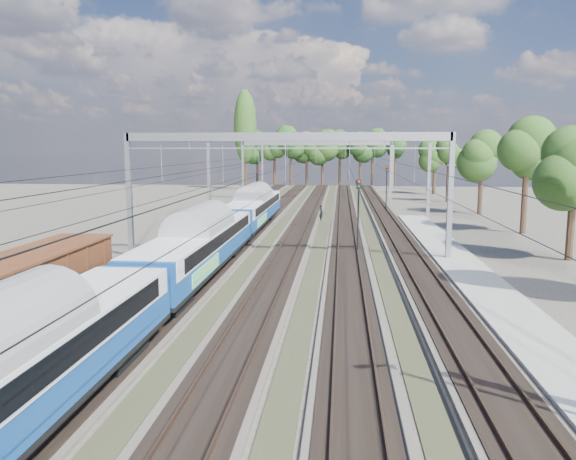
# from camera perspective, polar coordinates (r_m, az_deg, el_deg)

# --- Properties ---
(track_bed) EXTENTS (21.00, 130.00, 0.34)m
(track_bed) POSITION_cam_1_polar(r_m,az_deg,el_deg) (55.41, 1.28, 0.20)
(track_bed) COLOR #47423A
(track_bed) RESTS_ON ground
(platform) EXTENTS (3.00, 70.00, 0.30)m
(platform) POSITION_cam_1_polar(r_m,az_deg,el_deg) (31.74, 20.06, -6.33)
(platform) COLOR gray
(platform) RESTS_ON ground
(catenary) EXTENTS (25.65, 130.00, 9.00)m
(catenary) POSITION_cam_1_polar(r_m,az_deg,el_deg) (62.52, 2.12, 6.92)
(catenary) COLOR gray
(catenary) RESTS_ON ground
(tree_belt) EXTENTS (40.11, 100.53, 12.00)m
(tree_belt) POSITION_cam_1_polar(r_m,az_deg,el_deg) (104.27, 6.96, 8.43)
(tree_belt) COLOR black
(tree_belt) RESTS_ON ground
(poplar) EXTENTS (4.40, 4.40, 19.04)m
(poplar) POSITION_cam_1_polar(r_m,az_deg,el_deg) (109.36, -4.37, 10.36)
(poplar) COLOR black
(poplar) RESTS_ON ground
(emu_train) EXTENTS (2.99, 63.16, 4.37)m
(emu_train) POSITION_cam_1_polar(r_m,az_deg,el_deg) (33.89, -9.09, -0.84)
(emu_train) COLOR black
(emu_train) RESTS_ON ground
(freight_boxcar) EXTENTS (2.75, 13.27, 3.42)m
(freight_boxcar) POSITION_cam_1_polar(r_m,az_deg,el_deg) (25.08, -26.01, -5.94)
(freight_boxcar) COLOR black
(freight_boxcar) RESTS_ON ground
(worker) EXTENTS (0.63, 0.76, 1.79)m
(worker) POSITION_cam_1_polar(r_m,az_deg,el_deg) (61.66, 3.39, 1.76)
(worker) COLOR black
(worker) RESTS_ON ground
(signal_near) EXTENTS (0.39, 0.36, 5.60)m
(signal_near) POSITION_cam_1_polar(r_m,az_deg,el_deg) (42.23, 7.16, 2.31)
(signal_near) COLOR black
(signal_near) RESTS_ON ground
(signal_far) EXTENTS (0.36, 0.33, 5.73)m
(signal_far) POSITION_cam_1_polar(r_m,az_deg,el_deg) (70.68, 9.99, 4.70)
(signal_far) COLOR black
(signal_far) RESTS_ON ground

